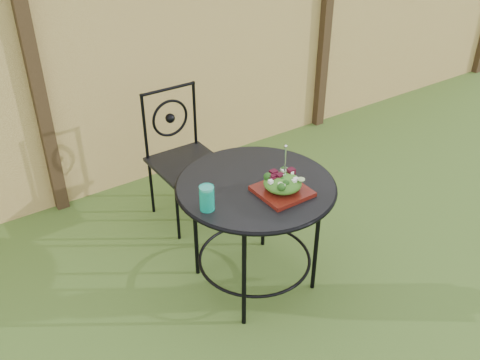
{
  "coord_description": "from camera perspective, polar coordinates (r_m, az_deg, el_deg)",
  "views": [
    {
      "loc": [
        -2.09,
        -1.43,
        2.34
      ],
      "look_at": [
        -0.64,
        0.69,
        0.75
      ],
      "focal_mm": 40.0,
      "sensor_mm": 36.0,
      "label": 1
    }
  ],
  "objects": [
    {
      "name": "drinking_glass",
      "position": [
        2.79,
        -3.55,
        -1.94
      ],
      "size": [
        0.08,
        0.08,
        0.14
      ],
      "primitive_type": "cylinder",
      "color": "#0C9579",
      "rests_on": "patio_table"
    },
    {
      "name": "salad",
      "position": [
        2.92,
        4.56,
        -0.34
      ],
      "size": [
        0.21,
        0.21,
        0.08
      ],
      "primitive_type": "ellipsoid",
      "color": "#235614",
      "rests_on": "salad_plate"
    },
    {
      "name": "patio_chair",
      "position": [
        3.81,
        -6.16,
        2.81
      ],
      "size": [
        0.46,
        0.46,
        0.95
      ],
      "color": "black",
      "rests_on": "ground"
    },
    {
      "name": "fork",
      "position": [
        2.86,
        4.83,
        1.92
      ],
      "size": [
        0.01,
        0.01,
        0.18
      ],
      "primitive_type": "cylinder",
      "color": "silver",
      "rests_on": "salad"
    },
    {
      "name": "fence",
      "position": [
        4.41,
        -4.33,
        13.29
      ],
      "size": [
        8.0,
        0.12,
        1.9
      ],
      "color": "#D8BA6A",
      "rests_on": "ground"
    },
    {
      "name": "salad_plate",
      "position": [
        2.95,
        4.52,
        -1.2
      ],
      "size": [
        0.27,
        0.27,
        0.02
      ],
      "primitive_type": "cube",
      "color": "#500D0B",
      "rests_on": "patio_table"
    },
    {
      "name": "patio_table",
      "position": [
        3.11,
        1.66,
        -2.57
      ],
      "size": [
        0.92,
        0.92,
        0.72
      ],
      "color": "black",
      "rests_on": "ground"
    },
    {
      "name": "ground",
      "position": [
        3.44,
        15.82,
        -12.5
      ],
      "size": [
        60.0,
        60.0,
        0.0
      ],
      "primitive_type": "plane",
      "color": "#2A4416",
      "rests_on": "ground"
    }
  ]
}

